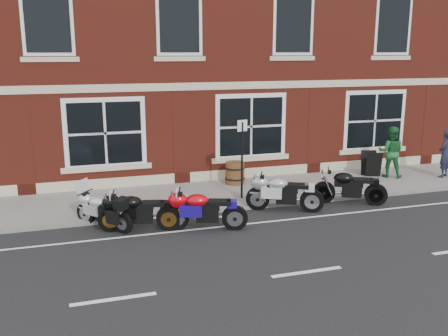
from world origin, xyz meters
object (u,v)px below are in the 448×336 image
(moto_touring_silver, at_px, (103,209))
(moto_sport_silver, at_px, (283,192))
(parking_sign, at_px, (242,154))
(a_board_sign, at_px, (371,164))
(pedestrian_left, at_px, (445,153))
(moto_sport_black, at_px, (138,210))
(moto_naked_black, at_px, (349,186))
(barrel_planter, at_px, (235,173))
(moto_sport_red, at_px, (204,209))
(pedestrian_right, at_px, (391,152))

(moto_touring_silver, xyz_separation_m, moto_sport_silver, (5.10, -0.07, 0.07))
(parking_sign, bearing_deg, a_board_sign, -2.37)
(moto_touring_silver, distance_m, moto_sport_silver, 5.10)
(moto_touring_silver, xyz_separation_m, pedestrian_left, (12.06, 1.49, 0.47))
(moto_sport_black, height_order, moto_naked_black, moto_naked_black)
(moto_touring_silver, relative_size, moto_naked_black, 0.76)
(moto_touring_silver, relative_size, barrel_planter, 2.03)
(a_board_sign, bearing_deg, moto_sport_red, -137.10)
(pedestrian_right, bearing_deg, moto_sport_black, 51.26)
(pedestrian_right, relative_size, barrel_planter, 2.43)
(moto_touring_silver, relative_size, moto_sport_black, 0.73)
(moto_sport_red, xyz_separation_m, barrel_planter, (2.10, 3.74, -0.07))
(pedestrian_left, height_order, parking_sign, parking_sign)
(parking_sign, bearing_deg, pedestrian_right, -6.28)
(moto_touring_silver, height_order, moto_sport_red, moto_touring_silver)
(barrel_planter, bearing_deg, parking_sign, -101.32)
(moto_sport_black, relative_size, barrel_planter, 2.80)
(moto_touring_silver, relative_size, pedestrian_left, 0.89)
(moto_touring_silver, bearing_deg, barrel_planter, -8.96)
(moto_touring_silver, xyz_separation_m, barrel_planter, (4.59, 2.82, -0.02))
(pedestrian_left, bearing_deg, moto_naked_black, -13.26)
(moto_sport_red, distance_m, moto_naked_black, 4.86)
(moto_sport_silver, distance_m, pedestrian_left, 7.14)
(moto_naked_black, distance_m, pedestrian_left, 5.04)
(moto_sport_red, height_order, moto_sport_silver, moto_sport_silver)
(pedestrian_left, height_order, pedestrian_right, pedestrian_right)
(pedestrian_right, height_order, parking_sign, parking_sign)
(moto_sport_black, distance_m, moto_sport_silver, 4.27)
(a_board_sign, height_order, barrel_planter, a_board_sign)
(moto_sport_red, xyz_separation_m, parking_sign, (1.77, 2.07, 0.95))
(moto_sport_black, xyz_separation_m, pedestrian_right, (9.37, 2.58, 0.48))
(moto_sport_silver, bearing_deg, a_board_sign, -35.63)
(moto_sport_silver, bearing_deg, barrel_planter, 36.03)
(pedestrian_right, xyz_separation_m, a_board_sign, (-0.59, 0.29, -0.46))
(moto_sport_black, bearing_deg, moto_sport_red, -91.13)
(pedestrian_left, distance_m, pedestrian_right, 1.93)
(pedestrian_left, xyz_separation_m, barrel_planter, (-7.47, 1.33, -0.49))
(parking_sign, bearing_deg, moto_sport_red, -145.70)
(moto_touring_silver, distance_m, moto_sport_red, 2.65)
(moto_sport_silver, distance_m, pedestrian_right, 5.58)
(a_board_sign, distance_m, barrel_planter, 5.07)
(moto_sport_red, bearing_deg, barrel_planter, -11.67)
(pedestrian_left, bearing_deg, a_board_sign, -51.04)
(moto_sport_red, distance_m, barrel_planter, 4.29)
(pedestrian_left, bearing_deg, moto_sport_silver, -18.20)
(pedestrian_right, relative_size, parking_sign, 0.76)
(moto_sport_silver, xyz_separation_m, barrel_planter, (-0.51, 2.89, -0.09))
(moto_sport_silver, bearing_deg, moto_sport_black, 121.68)
(moto_naked_black, bearing_deg, moto_sport_black, 121.93)
(a_board_sign, bearing_deg, pedestrian_left, -2.05)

